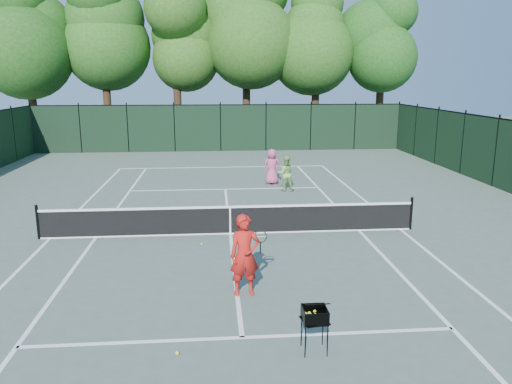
{
  "coord_description": "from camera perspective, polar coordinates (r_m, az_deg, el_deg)",
  "views": [
    {
      "loc": [
        -0.46,
        -14.93,
        4.79
      ],
      "look_at": [
        0.89,
        1.0,
        1.1
      ],
      "focal_mm": 35.0,
      "sensor_mm": 36.0,
      "label": 1
    }
  ],
  "objects": [
    {
      "name": "tree_0",
      "position": [
        38.67,
        -24.9,
        16.85
      ],
      "size": [
        6.4,
        6.4,
        13.14
      ],
      "color": "black",
      "rests_on": "ground"
    },
    {
      "name": "baseline_far",
      "position": [
        27.24,
        -3.82,
        2.85
      ],
      "size": [
        10.97,
        0.1,
        0.01
      ],
      "primitive_type": "cube",
      "color": "white",
      "rests_on": "ground"
    },
    {
      "name": "player_green",
      "position": [
        21.41,
        3.42,
        2.13
      ],
      "size": [
        0.78,
        0.62,
        1.52
      ],
      "rotation": [
        0.0,
        0.0,
        3.07
      ],
      "color": "#8EBD5E",
      "rests_on": "ground"
    },
    {
      "name": "tree_1",
      "position": [
        37.89,
        -17.21,
        18.36
      ],
      "size": [
        6.8,
        6.8,
        13.98
      ],
      "color": "black",
      "rests_on": "ground"
    },
    {
      "name": "tree_5",
      "position": [
        39.18,
        14.33,
        16.9
      ],
      "size": [
        5.8,
        5.8,
        12.23
      ],
      "color": "black",
      "rests_on": "ground"
    },
    {
      "name": "ground",
      "position": [
        15.69,
        -2.95,
        -4.8
      ],
      "size": [
        90.0,
        90.0,
        0.0
      ],
      "primitive_type": "plane",
      "color": "#4D5D51",
      "rests_on": "ground"
    },
    {
      "name": "ball_hopper",
      "position": [
        9.11,
        6.73,
        -13.82
      ],
      "size": [
        0.51,
        0.51,
        0.83
      ],
      "rotation": [
        0.0,
        0.0,
        0.19
      ],
      "color": "black",
      "rests_on": "ground"
    },
    {
      "name": "sideline_singles_right",
      "position": [
        16.33,
        11.67,
        -4.32
      ],
      "size": [
        0.1,
        23.77,
        0.01
      ],
      "primitive_type": "cube",
      "color": "white",
      "rests_on": "ground"
    },
    {
      "name": "player_pink",
      "position": [
        22.76,
        1.83,
        2.92
      ],
      "size": [
        0.81,
        0.55,
        1.62
      ],
      "rotation": [
        0.0,
        0.0,
        3.19
      ],
      "color": "#C9477B",
      "rests_on": "ground"
    },
    {
      "name": "sideline_singles_left",
      "position": [
        16.1,
        -17.81,
        -4.95
      ],
      "size": [
        0.1,
        23.77,
        0.01
      ],
      "primitive_type": "cube",
      "color": "white",
      "rests_on": "ground"
    },
    {
      "name": "sideline_doubles_right",
      "position": [
        16.77,
        16.18,
        -4.12
      ],
      "size": [
        0.1,
        23.77,
        0.01
      ],
      "primitive_type": "cube",
      "color": "white",
      "rests_on": "ground"
    },
    {
      "name": "tree_4",
      "position": [
        37.43,
        7.0,
        18.05
      ],
      "size": [
        6.2,
        6.2,
        12.97
      ],
      "color": "black",
      "rests_on": "ground"
    },
    {
      "name": "tennis_net",
      "position": [
        15.55,
        -2.97,
        -3.13
      ],
      "size": [
        11.69,
        0.09,
        1.06
      ],
      "color": "black",
      "rests_on": "ground"
    },
    {
      "name": "fence_far",
      "position": [
        33.1,
        -4.07,
        7.27
      ],
      "size": [
        24.0,
        0.05,
        3.0
      ],
      "primitive_type": "cube",
      "color": "black",
      "rests_on": "ground"
    },
    {
      "name": "loose_ball_midcourt",
      "position": [
        14.72,
        -6.25,
        -5.94
      ],
      "size": [
        0.07,
        0.07,
        0.07
      ],
      "primitive_type": "sphere",
      "color": "gold",
      "rests_on": "ground"
    },
    {
      "name": "loose_ball_near_cart",
      "position": [
        9.37,
        -9.0,
        -17.71
      ],
      "size": [
        0.07,
        0.07,
        0.07
      ],
      "primitive_type": "sphere",
      "color": "yellow",
      "rests_on": "ground"
    },
    {
      "name": "tree_3",
      "position": [
        37.55,
        -1.14,
        19.45
      ],
      "size": [
        7.0,
        7.0,
        14.45
      ],
      "color": "black",
      "rests_on": "ground"
    },
    {
      "name": "service_line_far",
      "position": [
        21.87,
        -3.53,
        0.33
      ],
      "size": [
        8.23,
        0.1,
        0.01
      ],
      "primitive_type": "cube",
      "color": "white",
      "rests_on": "ground"
    },
    {
      "name": "coach",
      "position": [
        11.17,
        -1.29,
        -7.23
      ],
      "size": [
        0.91,
        0.74,
        1.86
      ],
      "rotation": [
        0.0,
        0.0,
        0.16
      ],
      "color": "red",
      "rests_on": "ground"
    },
    {
      "name": "center_service_line",
      "position": [
        15.69,
        -2.95,
        -4.79
      ],
      "size": [
        0.1,
        12.8,
        0.01
      ],
      "primitive_type": "cube",
      "color": "white",
      "rests_on": "ground"
    },
    {
      "name": "tree_2",
      "position": [
        36.93,
        -9.21,
        17.41
      ],
      "size": [
        6.0,
        6.0,
        12.4
      ],
      "color": "black",
      "rests_on": "ground"
    },
    {
      "name": "service_line_near",
      "position": [
        9.79,
        -1.6,
        -16.28
      ],
      "size": [
        8.23,
        0.1,
        0.01
      ],
      "primitive_type": "cube",
      "color": "white",
      "rests_on": "ground"
    },
    {
      "name": "sideline_doubles_left",
      "position": [
        16.46,
        -22.47,
        -4.93
      ],
      "size": [
        0.1,
        23.77,
        0.01
      ],
      "primitive_type": "cube",
      "color": "white",
      "rests_on": "ground"
    }
  ]
}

